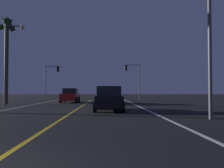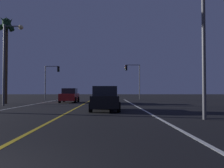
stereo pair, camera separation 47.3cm
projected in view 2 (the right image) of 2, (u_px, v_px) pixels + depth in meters
name	position (u px, v px, depth m)	size (l,w,h in m)	color
lane_edge_right	(142.00, 109.00, 18.30)	(0.16, 41.62, 0.01)	silver
lane_edge_left	(5.00, 109.00, 18.15)	(0.16, 41.62, 0.01)	silver
lane_center_divider	(74.00, 109.00, 18.22)	(0.16, 41.62, 0.01)	gold
car_oncoming	(69.00, 96.00, 29.12)	(2.02, 4.30, 1.70)	black
car_ahead_far	(104.00, 96.00, 26.33)	(2.02, 4.30, 1.70)	black
car_lead_same_lane	(105.00, 99.00, 16.88)	(2.02, 4.30, 1.70)	black
traffic_light_near_right	(133.00, 74.00, 39.74)	(2.48, 0.36, 5.70)	#4C4C51
traffic_light_near_left	(52.00, 75.00, 39.54)	(2.43, 0.36, 5.47)	#4C4C51
street_lamp_right_near	(194.00, 19.00, 11.81)	(1.96, 0.44, 7.64)	#4C4C51
street_lamp_left_mid	(8.00, 54.00, 22.85)	(1.86, 0.44, 7.66)	#4C4C51
palm_tree_left_mid	(6.00, 33.00, 26.17)	(1.94, 2.05, 9.49)	#473826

